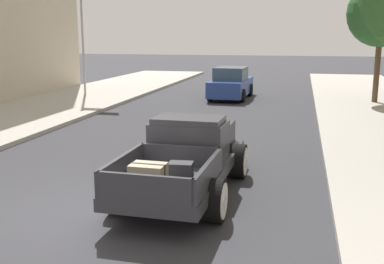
# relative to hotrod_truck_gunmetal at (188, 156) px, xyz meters

# --- Properties ---
(ground_plane) EXTENTS (140.00, 140.00, 0.00)m
(ground_plane) POSITION_rel_hotrod_truck_gunmetal_xyz_m (-1.55, -1.61, -0.75)
(ground_plane) COLOR #333338
(hotrod_truck_gunmetal) EXTENTS (2.27, 4.97, 1.58)m
(hotrod_truck_gunmetal) POSITION_rel_hotrod_truck_gunmetal_xyz_m (0.00, 0.00, 0.00)
(hotrod_truck_gunmetal) COLOR #333338
(hotrod_truck_gunmetal) RESTS_ON ground
(car_background_blue) EXTENTS (1.99, 4.36, 1.65)m
(car_background_blue) POSITION_rel_hotrod_truck_gunmetal_xyz_m (-1.31, 14.74, 0.01)
(car_background_blue) COLOR #284293
(car_background_blue) RESTS_ON ground
(street_tree_third) EXTENTS (3.11, 3.11, 5.68)m
(street_tree_third) POSITION_rel_hotrod_truck_gunmetal_xyz_m (5.72, 14.02, 3.50)
(street_tree_third) COLOR brown
(street_tree_third) RESTS_ON sidewalk_right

